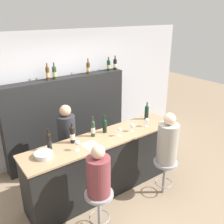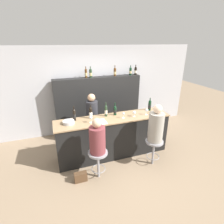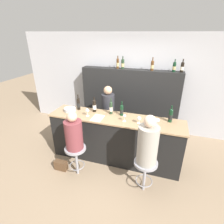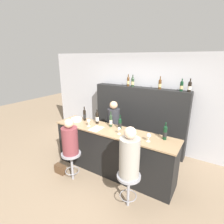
{
  "view_description": "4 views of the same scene",
  "coord_description": "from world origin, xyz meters",
  "px_view_note": "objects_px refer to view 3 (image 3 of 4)",
  "views": [
    {
      "loc": [
        -2.03,
        -2.69,
        2.9
      ],
      "look_at": [
        0.14,
        0.3,
        1.42
      ],
      "focal_mm": 40.0,
      "sensor_mm": 36.0,
      "label": 1
    },
    {
      "loc": [
        -1.28,
        -3.27,
        2.68
      ],
      "look_at": [
        -0.0,
        0.38,
        1.12
      ],
      "focal_mm": 28.0,
      "sensor_mm": 36.0,
      "label": 2
    },
    {
      "loc": [
        0.89,
        -2.73,
        2.59
      ],
      "look_at": [
        -0.05,
        0.25,
        1.15
      ],
      "focal_mm": 28.0,
      "sensor_mm": 36.0,
      "label": 3
    },
    {
      "loc": [
        1.79,
        -2.6,
        2.48
      ],
      "look_at": [
        -0.04,
        0.33,
        1.4
      ],
      "focal_mm": 28.0,
      "sensor_mm": 36.0,
      "label": 4
    }
  ],
  "objects_px": {
    "bar_stool_right": "(145,168)",
    "wine_bottle_counter_0": "(78,104)",
    "handbag": "(61,165)",
    "wine_glass_1": "(124,116)",
    "guest_seated_right": "(148,143)",
    "wine_bottle_counter_2": "(111,108)",
    "wine_bottle_backbar_2": "(152,65)",
    "bar_stool_left": "(76,153)",
    "wine_bottle_backbar_4": "(182,67)",
    "wine_bottle_counter_4": "(171,115)",
    "metal_bowl": "(70,109)",
    "wine_bottle_backbar_3": "(174,67)",
    "wine_glass_0": "(87,111)",
    "wine_glass_2": "(139,119)",
    "wine_bottle_counter_3": "(122,110)",
    "wine_bottle_backbar_1": "(123,64)",
    "wine_bottle_backbar_0": "(118,63)",
    "wine_bottle_counter_1": "(94,106)",
    "bartender": "(108,117)",
    "wine_glass_3": "(158,121)",
    "guest_seated_left": "(74,133)"
  },
  "relations": [
    {
      "from": "bar_stool_right",
      "to": "wine_bottle_counter_0",
      "type": "bearing_deg",
      "value": 153.11
    },
    {
      "from": "bar_stool_right",
      "to": "handbag",
      "type": "distance_m",
      "value": 1.74
    },
    {
      "from": "wine_glass_1",
      "to": "guest_seated_right",
      "type": "relative_size",
      "value": 0.17
    },
    {
      "from": "wine_bottle_counter_2",
      "to": "wine_bottle_backbar_2",
      "type": "height_order",
      "value": "wine_bottle_backbar_2"
    },
    {
      "from": "wine_bottle_counter_2",
      "to": "bar_stool_left",
      "type": "relative_size",
      "value": 0.55
    },
    {
      "from": "wine_bottle_counter_0",
      "to": "wine_bottle_backbar_4",
      "type": "height_order",
      "value": "wine_bottle_backbar_4"
    },
    {
      "from": "wine_bottle_counter_4",
      "to": "metal_bowl",
      "type": "bearing_deg",
      "value": -176.46
    },
    {
      "from": "wine_bottle_backbar_3",
      "to": "bar_stool_left",
      "type": "xyz_separation_m",
      "value": [
        -1.6,
        -2.02,
        -1.36
      ]
    },
    {
      "from": "wine_bottle_counter_0",
      "to": "metal_bowl",
      "type": "distance_m",
      "value": 0.22
    },
    {
      "from": "metal_bowl",
      "to": "bar_stool_left",
      "type": "xyz_separation_m",
      "value": [
        0.46,
        -0.69,
        -0.55
      ]
    },
    {
      "from": "wine_bottle_counter_2",
      "to": "metal_bowl",
      "type": "bearing_deg",
      "value": -171.83
    },
    {
      "from": "wine_glass_0",
      "to": "guest_seated_right",
      "type": "height_order",
      "value": "guest_seated_right"
    },
    {
      "from": "wine_glass_2",
      "to": "bar_stool_left",
      "type": "xyz_separation_m",
      "value": [
        -1.07,
        -0.58,
        -0.62
      ]
    },
    {
      "from": "wine_bottle_counter_3",
      "to": "wine_bottle_backbar_1",
      "type": "bearing_deg",
      "value": 104.14
    },
    {
      "from": "bar_stool_left",
      "to": "wine_bottle_backbar_4",
      "type": "bearing_deg",
      "value": 48.71
    },
    {
      "from": "wine_bottle_counter_0",
      "to": "metal_bowl",
      "type": "height_order",
      "value": "wine_bottle_counter_0"
    },
    {
      "from": "metal_bowl",
      "to": "wine_bottle_backbar_2",
      "type": "bearing_deg",
      "value": 40.39
    },
    {
      "from": "wine_glass_2",
      "to": "bar_stool_left",
      "type": "distance_m",
      "value": 1.36
    },
    {
      "from": "wine_bottle_backbar_0",
      "to": "wine_glass_1",
      "type": "bearing_deg",
      "value": -69.0
    },
    {
      "from": "wine_bottle_backbar_1",
      "to": "wine_bottle_backbar_4",
      "type": "distance_m",
      "value": 1.41
    },
    {
      "from": "wine_bottle_counter_1",
      "to": "wine_bottle_counter_3",
      "type": "distance_m",
      "value": 0.6
    },
    {
      "from": "wine_bottle_counter_3",
      "to": "wine_bottle_backbar_1",
      "type": "height_order",
      "value": "wine_bottle_backbar_1"
    },
    {
      "from": "bartender",
      "to": "metal_bowl",
      "type": "bearing_deg",
      "value": -136.75
    },
    {
      "from": "wine_bottle_backbar_2",
      "to": "wine_bottle_backbar_0",
      "type": "bearing_deg",
      "value": -180.0
    },
    {
      "from": "wine_bottle_counter_0",
      "to": "wine_glass_2",
      "type": "relative_size",
      "value": 2.44
    },
    {
      "from": "wine_bottle_backbar_3",
      "to": "handbag",
      "type": "distance_m",
      "value": 3.33
    },
    {
      "from": "bartender",
      "to": "wine_bottle_counter_3",
      "type": "bearing_deg",
      "value": -46.96
    },
    {
      "from": "wine_bottle_counter_4",
      "to": "wine_glass_3",
      "type": "relative_size",
      "value": 2.15
    },
    {
      "from": "bar_stool_left",
      "to": "wine_glass_1",
      "type": "bearing_deg",
      "value": 36.35
    },
    {
      "from": "guest_seated_left",
      "to": "bar_stool_right",
      "type": "relative_size",
      "value": 1.18
    },
    {
      "from": "wine_bottle_counter_1",
      "to": "wine_bottle_backbar_1",
      "type": "height_order",
      "value": "wine_bottle_backbar_1"
    },
    {
      "from": "wine_bottle_counter_2",
      "to": "guest_seated_left",
      "type": "distance_m",
      "value": 0.96
    },
    {
      "from": "wine_glass_0",
      "to": "wine_glass_3",
      "type": "bearing_deg",
      "value": 0.0
    },
    {
      "from": "wine_bottle_counter_3",
      "to": "guest_seated_left",
      "type": "relative_size",
      "value": 0.42
    },
    {
      "from": "wine_glass_3",
      "to": "handbag",
      "type": "distance_m",
      "value": 2.14
    },
    {
      "from": "wine_bottle_backbar_1",
      "to": "wine_glass_1",
      "type": "xyz_separation_m",
      "value": [
        0.42,
        -1.44,
        -0.74
      ]
    },
    {
      "from": "wine_bottle_backbar_2",
      "to": "wine_glass_1",
      "type": "relative_size",
      "value": 2.16
    },
    {
      "from": "wine_bottle_backbar_1",
      "to": "wine_bottle_counter_2",
      "type": "bearing_deg",
      "value": -86.56
    },
    {
      "from": "wine_bottle_backbar_2",
      "to": "bartender",
      "type": "relative_size",
      "value": 0.21
    },
    {
      "from": "wine_bottle_counter_2",
      "to": "guest_seated_left",
      "type": "bearing_deg",
      "value": -118.01
    },
    {
      "from": "wine_bottle_counter_2",
      "to": "handbag",
      "type": "height_order",
      "value": "wine_bottle_counter_2"
    },
    {
      "from": "bar_stool_left",
      "to": "handbag",
      "type": "height_order",
      "value": "bar_stool_left"
    },
    {
      "from": "wine_bottle_backbar_0",
      "to": "wine_bottle_backbar_4",
      "type": "relative_size",
      "value": 1.04
    },
    {
      "from": "wine_bottle_counter_4",
      "to": "wine_glass_2",
      "type": "height_order",
      "value": "wine_bottle_counter_4"
    },
    {
      "from": "wine_bottle_counter_0",
      "to": "guest_seated_left",
      "type": "relative_size",
      "value": 0.47
    },
    {
      "from": "wine_bottle_backbar_1",
      "to": "wine_bottle_backbar_4",
      "type": "height_order",
      "value": "wine_bottle_backbar_1"
    },
    {
      "from": "wine_bottle_backbar_3",
      "to": "wine_bottle_counter_0",
      "type": "bearing_deg",
      "value": -148.0
    },
    {
      "from": "wine_glass_1",
      "to": "bar_stool_right",
      "type": "relative_size",
      "value": 0.23
    },
    {
      "from": "wine_bottle_backbar_4",
      "to": "guest_seated_right",
      "type": "relative_size",
      "value": 0.35
    },
    {
      "from": "wine_bottle_counter_0",
      "to": "wine_bottle_backbar_1",
      "type": "xyz_separation_m",
      "value": [
        0.68,
        1.2,
        0.71
      ]
    }
  ]
}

